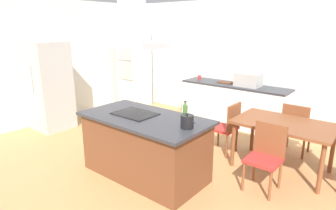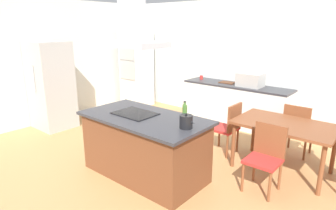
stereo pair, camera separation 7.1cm
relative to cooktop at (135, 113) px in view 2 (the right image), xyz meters
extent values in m
plane|color=tan|center=(0.18, 1.50, -0.91)|extent=(16.00, 16.00, 0.00)
cube|color=silver|center=(0.18, 3.25, 0.44)|extent=(7.20, 0.10, 2.70)
cube|color=silver|center=(-3.27, 1.00, 0.44)|extent=(0.10, 8.80, 2.70)
cube|color=brown|center=(0.18, 0.00, -0.48)|extent=(1.76, 0.88, 0.86)
cube|color=#333338|center=(0.18, 0.00, -0.03)|extent=(1.86, 0.98, 0.04)
cube|color=black|center=(0.00, 0.00, 0.00)|extent=(0.60, 0.44, 0.01)
cylinder|color=black|center=(0.92, 0.00, 0.08)|extent=(0.16, 0.16, 0.17)
sphere|color=black|center=(0.92, 0.00, 0.17)|extent=(0.03, 0.03, 0.03)
cone|color=black|center=(1.02, 0.00, 0.09)|extent=(0.06, 0.03, 0.04)
cylinder|color=#47722D|center=(0.70, 0.26, 0.10)|extent=(0.06, 0.06, 0.20)
cylinder|color=#47722D|center=(0.70, 0.26, 0.22)|extent=(0.03, 0.03, 0.04)
cylinder|color=black|center=(0.70, 0.26, 0.25)|extent=(0.03, 0.03, 0.01)
cube|color=silver|center=(0.13, 2.88, -0.48)|extent=(2.35, 0.62, 0.86)
cube|color=#333338|center=(0.13, 2.88, -0.03)|extent=(2.35, 0.62, 0.04)
cube|color=#B2AFAA|center=(0.44, 2.88, 0.13)|extent=(0.50, 0.38, 0.28)
cylinder|color=red|center=(-0.81, 2.93, 0.04)|extent=(0.08, 0.08, 0.09)
cube|color=#59331E|center=(-0.11, 2.93, 0.00)|extent=(0.34, 0.24, 0.02)
cube|color=silver|center=(-2.72, 2.65, 0.19)|extent=(0.70, 0.64, 2.20)
cube|color=#B2AFAA|center=(-2.72, 2.32, 0.54)|extent=(0.56, 0.02, 0.36)
cube|color=#B2AFAA|center=(-2.72, 2.32, 0.09)|extent=(0.56, 0.02, 0.48)
cube|color=#B2AFAA|center=(-2.80, 0.23, 0.00)|extent=(0.80, 0.70, 1.82)
cylinder|color=beige|center=(-2.75, -0.14, 0.19)|extent=(0.02, 0.02, 0.55)
cube|color=brown|center=(1.67, 1.43, -0.18)|extent=(1.40, 0.90, 0.04)
cylinder|color=brown|center=(1.05, 1.06, -0.55)|extent=(0.06, 0.06, 0.71)
cylinder|color=brown|center=(2.29, 1.06, -0.55)|extent=(0.06, 0.06, 0.71)
cylinder|color=brown|center=(1.05, 1.80, -0.55)|extent=(0.06, 0.06, 0.71)
cylinder|color=brown|center=(2.29, 1.80, -0.55)|extent=(0.06, 0.06, 0.71)
cube|color=red|center=(0.67, 1.43, -0.48)|extent=(0.42, 0.42, 0.04)
cube|color=brown|center=(0.86, 1.43, -0.24)|extent=(0.04, 0.42, 0.44)
cylinder|color=brown|center=(0.49, 1.25, -0.70)|extent=(0.04, 0.04, 0.41)
cylinder|color=brown|center=(0.49, 1.61, -0.70)|extent=(0.04, 0.04, 0.41)
cylinder|color=brown|center=(0.85, 1.25, -0.70)|extent=(0.04, 0.04, 0.41)
cylinder|color=brown|center=(0.85, 1.61, -0.70)|extent=(0.04, 0.04, 0.41)
cube|color=red|center=(1.67, 2.18, -0.48)|extent=(0.42, 0.42, 0.04)
cube|color=brown|center=(1.67, 1.99, -0.24)|extent=(0.42, 0.04, 0.44)
cylinder|color=brown|center=(1.49, 2.36, -0.70)|extent=(0.04, 0.04, 0.41)
cylinder|color=brown|center=(1.85, 2.36, -0.70)|extent=(0.04, 0.04, 0.41)
cylinder|color=brown|center=(1.49, 2.00, -0.70)|extent=(0.04, 0.04, 0.41)
cylinder|color=brown|center=(1.85, 2.00, -0.70)|extent=(0.04, 0.04, 0.41)
cube|color=red|center=(1.67, 0.68, -0.48)|extent=(0.42, 0.42, 0.04)
cube|color=brown|center=(1.67, 0.87, -0.24)|extent=(0.42, 0.04, 0.44)
cylinder|color=brown|center=(1.85, 0.50, -0.70)|extent=(0.04, 0.04, 0.41)
cylinder|color=brown|center=(1.49, 0.50, -0.70)|extent=(0.04, 0.04, 0.41)
cylinder|color=brown|center=(1.85, 0.86, -0.70)|extent=(0.04, 0.04, 0.41)
cylinder|color=brown|center=(1.49, 0.86, -0.70)|extent=(0.04, 0.04, 0.41)
cube|color=#ADADB2|center=(0.00, 0.00, 0.98)|extent=(0.90, 0.55, 0.08)
cube|color=#ADADB2|center=(0.00, 0.00, 1.37)|extent=(0.28, 0.24, 0.70)
camera|label=1|loc=(2.86, -2.76, 1.23)|focal=30.64mm
camera|label=2|loc=(2.91, -2.72, 1.23)|focal=30.64mm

